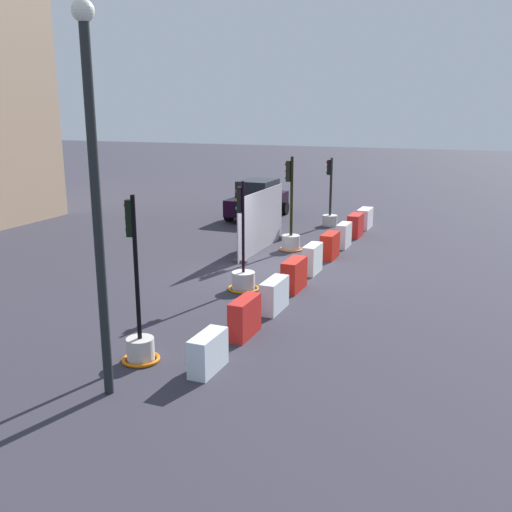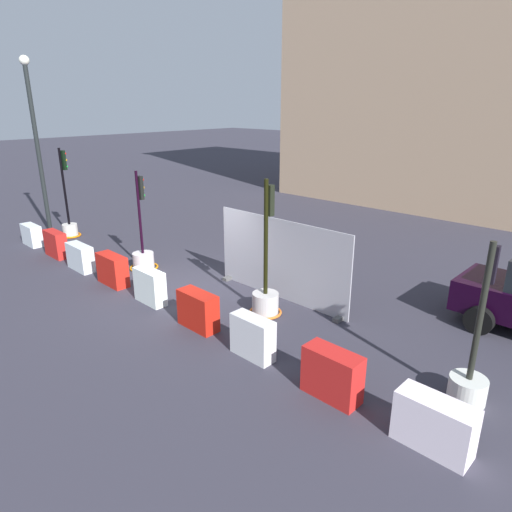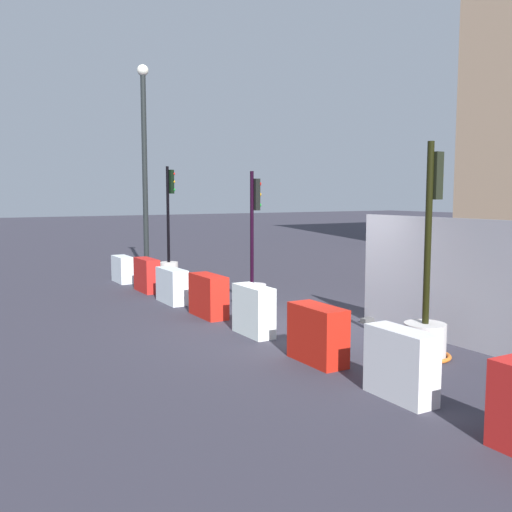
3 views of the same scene
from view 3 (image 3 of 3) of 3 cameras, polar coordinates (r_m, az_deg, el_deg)
ground_plane at (r=11.13m, az=4.81°, el=-7.20°), size 120.00×120.00×0.00m
traffic_light_0 at (r=17.81m, az=-8.64°, el=-0.35°), size 0.78×0.78×3.41m
traffic_light_1 at (r=13.16m, az=-0.38°, el=-3.11°), size 0.90×0.90×3.08m
traffic_light_2 at (r=9.44m, az=16.52°, el=-6.35°), size 0.82×0.82×3.37m
construction_barrier_0 at (r=17.24m, az=-13.11°, el=-1.29°), size 1.03×0.41×0.77m
construction_barrier_1 at (r=15.43m, az=-10.81°, el=-1.88°), size 1.08×0.39×0.88m
construction_barrier_2 at (r=13.73m, az=-8.35°, el=-2.95°), size 1.14×0.42×0.82m
construction_barrier_3 at (r=12.11m, az=-4.76°, el=-3.96°), size 1.12×0.45×0.89m
construction_barrier_4 at (r=10.50m, az=-0.25°, el=-5.44°), size 1.00×0.39×0.91m
construction_barrier_5 at (r=8.87m, az=6.13°, el=-7.74°), size 1.05×0.45×0.88m
construction_barrier_6 at (r=7.52m, az=14.19°, el=-10.40°), size 0.99×0.39×0.89m
street_lamp_post at (r=18.95m, az=-11.03°, el=9.92°), size 0.36×0.36×6.64m
site_fence_panel at (r=10.33m, az=18.85°, el=-2.65°), size 4.31×0.50×2.17m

